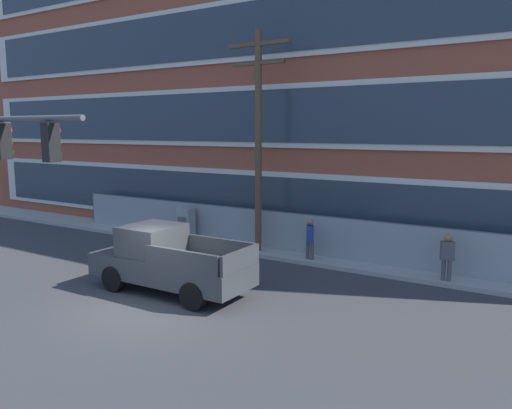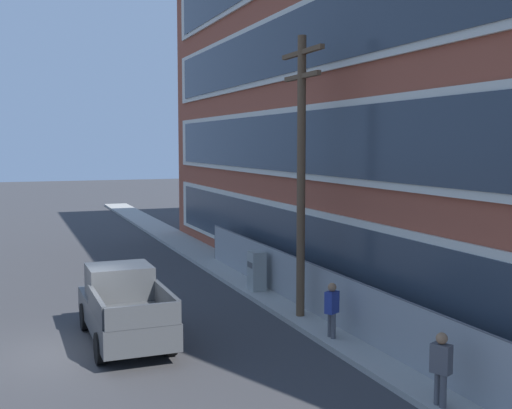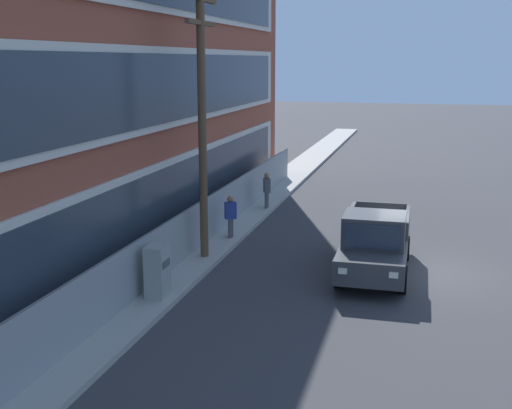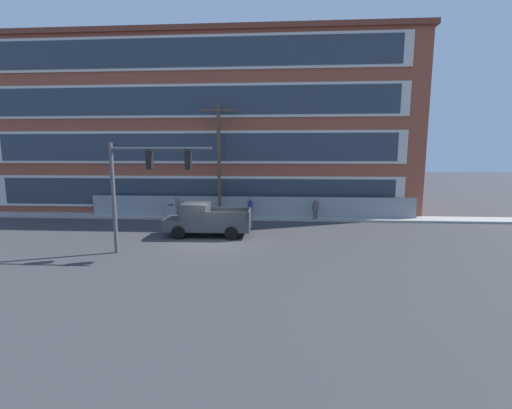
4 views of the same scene
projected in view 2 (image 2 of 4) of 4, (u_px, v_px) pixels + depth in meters
ground_plane at (79, 352)px, 16.91m from camera, size 160.00×160.00×0.00m
sidewalk_building_side at (321, 322)px, 19.46m from camera, size 80.00×1.91×0.16m
brick_mill_building at (424, 93)px, 23.54m from camera, size 36.58×9.97×14.62m
chain_link_fence at (352, 309)px, 17.85m from camera, size 25.31×0.06×1.73m
pickup_truck_dark_grey at (124, 307)px, 17.76m from camera, size 5.28×2.05×2.02m
utility_pole_near_corner at (301, 164)px, 19.41m from camera, size 2.68×0.26×8.68m
electrical_cabinet at (257, 273)px, 23.28m from camera, size 0.67×0.53×1.57m
pedestrian_near_cabinet at (332, 309)px, 17.53m from camera, size 0.41×0.47×1.69m
pedestrian_by_fence at (441, 367)px, 12.94m from camera, size 0.46×0.39×1.69m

